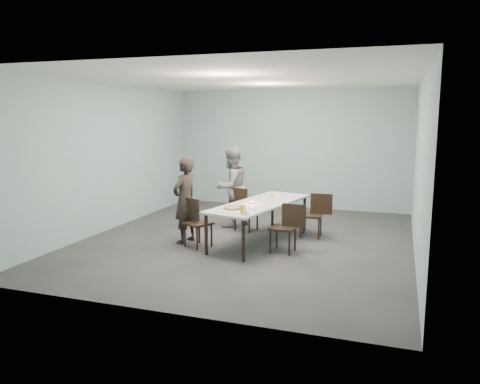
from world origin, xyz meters
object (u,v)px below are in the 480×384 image
(pizza, at_px, (233,208))
(amber_tumbler, at_px, (272,195))
(chair_near_left, at_px, (195,219))
(chair_far_left, at_px, (243,206))
(chair_near_right, at_px, (288,224))
(side_plate, at_px, (253,208))
(beer_glass, at_px, (243,210))
(chair_far_right, at_px, (315,212))
(diner_far, at_px, (231,187))
(diner_near, at_px, (185,200))
(table, at_px, (260,206))
(tealight, at_px, (252,203))
(water_tumbler, at_px, (245,212))

(pizza, distance_m, amber_tumbler, 1.45)
(chair_near_left, distance_m, chair_far_left, 1.50)
(chair_near_right, height_order, side_plate, chair_near_right)
(chair_far_left, relative_size, beer_glass, 5.80)
(chair_far_right, relative_size, diner_far, 0.51)
(chair_near_left, bearing_deg, diner_far, 112.63)
(diner_near, xyz_separation_m, beer_glass, (1.33, -0.59, 0.02))
(diner_far, bearing_deg, diner_near, 14.87)
(chair_far_left, height_order, amber_tumbler, chair_far_left)
(chair_near_right, xyz_separation_m, chair_far_right, (0.27, 1.19, 0.00))
(table, distance_m, chair_far_right, 1.15)
(side_plate, distance_m, beer_glass, 0.53)
(chair_near_left, bearing_deg, diner_near, 174.98)
(diner_near, bearing_deg, chair_near_left, 73.04)
(diner_far, bearing_deg, chair_near_right, 74.52)
(chair_far_left, distance_m, beer_glass, 2.00)
(chair_far_left, height_order, tealight, chair_far_left)
(chair_near_left, distance_m, pizza, 0.81)
(chair_near_right, height_order, diner_near, diner_near)
(table, relative_size, chair_far_right, 3.14)
(diner_far, height_order, pizza, diner_far)
(pizza, bearing_deg, amber_tumbler, 77.23)
(chair_far_left, height_order, diner_far, diner_far)
(table, relative_size, water_tumbler, 30.36)
(water_tumbler, bearing_deg, table, 94.25)
(chair_far_right, bearing_deg, amber_tumbler, -3.13)
(diner_near, relative_size, side_plate, 8.92)
(amber_tumbler, bearing_deg, chair_far_left, 169.92)
(chair_near_left, xyz_separation_m, diner_far, (0.09, 1.67, 0.35))
(chair_near_left, relative_size, amber_tumbler, 10.88)
(side_plate, xyz_separation_m, tealight, (-0.14, 0.39, 0.02))
(amber_tumbler, bearing_deg, diner_far, 160.93)
(chair_near_left, bearing_deg, chair_far_right, 59.44)
(pizza, xyz_separation_m, water_tumbler, (0.36, -0.40, 0.03))
(diner_far, xyz_separation_m, amber_tumbler, (0.99, -0.34, -0.06))
(table, relative_size, amber_tumbler, 34.16)
(table, bearing_deg, chair_far_right, 35.06)
(chair_far_left, xyz_separation_m, amber_tumbler, (0.65, -0.12, 0.29))
(chair_near_left, height_order, chair_far_left, same)
(amber_tumbler, bearing_deg, water_tumbler, -88.77)
(chair_far_left, bearing_deg, amber_tumbler, 1.92)
(chair_far_right, relative_size, diner_near, 0.54)
(chair_near_right, height_order, tealight, chair_near_right)
(side_plate, height_order, tealight, tealight)
(tealight, bearing_deg, beer_glass, -82.32)
(table, distance_m, chair_near_right, 0.87)
(amber_tumbler, bearing_deg, chair_near_right, -63.22)
(chair_far_right, height_order, side_plate, chair_far_right)
(chair_far_right, bearing_deg, diner_far, -12.99)
(beer_glass, bearing_deg, tealight, 97.68)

